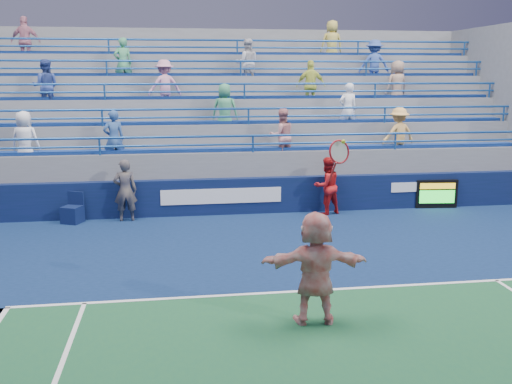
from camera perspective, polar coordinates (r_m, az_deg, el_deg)
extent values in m
plane|color=#333538|center=(11.31, 4.55, -9.96)|extent=(120.00, 120.00, 0.00)
cube|color=#0D2144|center=(13.34, 2.44, -6.48)|extent=(18.00, 8.40, 0.02)
cube|color=white|center=(11.31, 4.56, -9.85)|extent=(11.00, 0.10, 0.01)
cube|color=white|center=(11.22, 4.67, -10.04)|extent=(0.08, 0.30, 0.01)
cube|color=#0A1838|center=(17.29, -0.20, -0.36)|extent=(18.00, 0.30, 1.10)
cube|color=white|center=(17.02, -3.46, -0.41)|extent=(3.60, 0.02, 0.45)
cube|color=white|center=(18.57, 15.96, 0.49)|extent=(1.80, 0.02, 0.30)
cube|color=slate|center=(20.16, -1.40, 1.38)|extent=(18.00, 5.60, 1.10)
cube|color=slate|center=(20.10, -1.40, 2.43)|extent=(18.00, 5.60, 1.85)
cube|color=navy|center=(17.65, -0.49, 4.33)|extent=(17.40, 0.45, 0.10)
cylinder|color=#1C4E9A|center=(17.20, -0.30, 5.65)|extent=(18.00, 0.07, 0.07)
cube|color=slate|center=(20.53, -1.58, 3.69)|extent=(18.00, 4.60, 2.60)
cube|color=navy|center=(18.56, -0.92, 7.02)|extent=(17.40, 0.45, 0.10)
cylinder|color=#1C4E9A|center=(18.13, -0.76, 8.34)|extent=(18.00, 0.07, 0.07)
cube|color=slate|center=(20.98, -1.75, 4.89)|extent=(18.00, 3.60, 3.35)
cube|color=navy|center=(19.50, -1.31, 9.46)|extent=(17.40, 0.45, 0.10)
cylinder|color=#1C4E9A|center=(19.09, -1.17, 10.76)|extent=(18.00, 0.07, 0.07)
cube|color=slate|center=(21.43, -1.91, 6.04)|extent=(18.00, 2.60, 4.10)
cube|color=navy|center=(20.48, -1.67, 11.67)|extent=(17.40, 0.45, 0.10)
cylinder|color=#1C4E9A|center=(20.09, -1.54, 12.95)|extent=(18.00, 0.07, 0.07)
cube|color=slate|center=(21.89, -2.06, 7.15)|extent=(18.00, 1.60, 4.85)
cube|color=navy|center=(21.48, -2.01, 13.67)|extent=(17.40, 0.45, 0.10)
cylinder|color=#1C4E9A|center=(21.11, -1.89, 14.93)|extent=(18.00, 0.07, 0.07)
imported|color=#D7C253|center=(22.19, 7.58, 14.50)|extent=(0.86, 0.59, 1.70)
imported|color=white|center=(19.26, 9.17, 8.18)|extent=(0.66, 0.47, 1.70)
imported|color=#D48989|center=(17.76, 2.59, 5.60)|extent=(0.92, 0.77, 1.70)
imported|color=#D9E358|center=(19.92, 5.51, 10.55)|extent=(1.04, 0.52, 1.70)
imported|color=#429367|center=(18.45, -3.13, 8.16)|extent=(0.93, 0.70, 1.70)
imported|color=#2F518D|center=(17.53, -14.02, 5.18)|extent=(0.71, 0.56, 1.70)
imported|color=#FFBD63|center=(18.85, 14.06, 5.62)|extent=(1.19, 0.81, 1.70)
imported|color=pink|center=(21.93, -22.04, 13.80)|extent=(1.02, 0.47, 1.70)
imported|color=tan|center=(20.87, 13.91, 10.32)|extent=(0.94, 0.73, 1.70)
imported|color=white|center=(17.95, -22.09, 4.82)|extent=(0.92, 0.68, 1.70)
imported|color=#489E6B|center=(20.40, -13.15, 12.44)|extent=(0.70, 0.54, 1.70)
imported|color=#3956AB|center=(21.62, 11.73, 12.44)|extent=(1.19, 0.80, 1.70)
imported|color=pink|center=(19.34, -9.11, 10.43)|extent=(1.22, 0.87, 1.70)
imported|color=#314795|center=(19.74, -20.28, 9.88)|extent=(0.83, 0.64, 1.70)
imported|color=silver|center=(20.52, -0.90, 12.73)|extent=(0.86, 0.68, 1.70)
cube|color=black|center=(18.84, 17.58, -0.20)|extent=(1.33, 0.26, 0.91)
cube|color=gold|center=(18.72, 17.74, 0.57)|extent=(1.12, 0.02, 0.18)
cube|color=#19E533|center=(18.79, 17.68, -0.45)|extent=(1.12, 0.02, 0.41)
cube|color=#0D1942|center=(17.02, -17.88, -2.18)|extent=(0.66, 0.66, 0.50)
cube|color=#0D1942|center=(17.13, -17.85, -0.57)|extent=(0.48, 0.25, 0.39)
imported|color=white|center=(9.70, 5.98, -7.56)|extent=(1.86, 0.74, 1.96)
torus|color=#B0151E|center=(9.34, 8.32, 4.00)|extent=(0.41, 0.23, 0.40)
cylinder|color=#B0151E|center=(9.36, 7.67, 2.02)|extent=(0.09, 0.22, 0.36)
sphere|color=#D1DA32|center=(9.29, 8.73, 5.00)|extent=(0.07, 0.07, 0.07)
imported|color=#131936|center=(16.72, -12.95, 0.15)|extent=(0.69, 0.48, 1.81)
imported|color=red|center=(17.25, 7.08, 0.61)|extent=(1.02, 0.90, 1.75)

